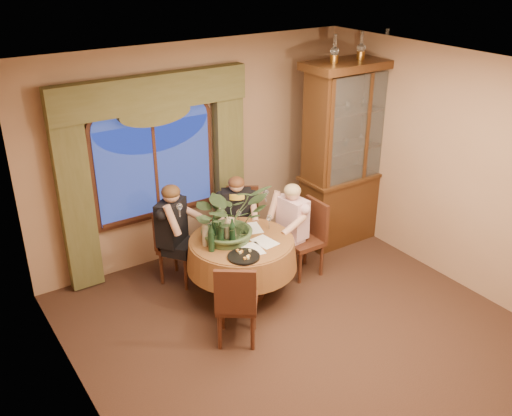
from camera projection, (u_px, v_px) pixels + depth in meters
floor at (311, 341)px, 6.08m from camera, size 5.00×5.00×0.00m
wall_back at (195, 151)px, 7.37m from camera, size 4.50×0.00×4.50m
wall_right at (469, 176)px, 6.61m from camera, size 0.00×5.00×5.00m
ceiling at (325, 79)px, 4.89m from camera, size 5.00×5.00×0.00m
window at (155, 170)px, 7.06m from camera, size 1.62×0.10×1.32m
arched_transom at (150, 108)px, 6.73m from camera, size 1.60×0.06×0.44m
drapery_left at (76, 199)px, 6.56m from camera, size 0.38×0.14×2.32m
drapery_right at (229, 164)px, 7.59m from camera, size 0.38×0.14×2.32m
swag_valance at (152, 93)px, 6.58m from camera, size 2.45×0.16×0.42m
dining_table at (242, 267)px, 6.73m from camera, size 1.38×1.38×0.75m
china_cabinet at (353, 153)px, 7.75m from camera, size 1.54×0.61×2.51m
oil_lamp_left at (335, 49)px, 6.93m from camera, size 0.11×0.11×0.34m
oil_lamp_center at (361, 45)px, 7.15m from camera, size 0.11×0.11×0.34m
oil_lamp_right at (386, 42)px, 7.37m from camera, size 0.11×0.11×0.34m
chair_right at (303, 240)px, 7.13m from camera, size 0.42×0.42×0.96m
chair_back_right at (243, 227)px, 7.45m from camera, size 0.58×0.58×0.96m
chair_back at (179, 246)px, 6.98m from camera, size 0.58×0.58×0.96m
chair_front_left at (237, 301)px, 5.92m from camera, size 0.59×0.59×0.96m
person_pink at (292, 229)px, 7.11m from camera, size 0.45×0.49×1.22m
person_back at (172, 235)px, 6.88m from camera, size 0.63×0.63×1.31m
person_scarf at (237, 220)px, 7.36m from camera, size 0.57×0.55×1.21m
stoneware_vase at (230, 229)px, 6.52m from camera, size 0.14×0.14×0.26m
centerpiece_plant at (228, 191)px, 6.36m from camera, size 0.90×1.00×0.78m
olive_bowl at (244, 239)px, 6.54m from camera, size 0.15×0.15×0.05m
cheese_platter at (244, 257)px, 6.19m from camera, size 0.35×0.35×0.02m
wine_bottle_0 at (215, 226)px, 6.52m from camera, size 0.07×0.07×0.33m
wine_bottle_1 at (221, 235)px, 6.32m from camera, size 0.07×0.07×0.33m
wine_bottle_2 at (211, 238)px, 6.26m from camera, size 0.07×0.07×0.33m
wine_bottle_3 at (227, 230)px, 6.42m from camera, size 0.07×0.07×0.33m
wine_bottle_4 at (205, 232)px, 6.38m from camera, size 0.07×0.07×0.33m
wine_bottle_5 at (232, 232)px, 6.37m from camera, size 0.07×0.07×0.33m
tasting_paper_0 at (265, 242)px, 6.51m from camera, size 0.25×0.32×0.00m
tasting_paper_1 at (252, 228)px, 6.82m from camera, size 0.29×0.35×0.00m
tasting_paper_2 at (252, 249)px, 6.35m from camera, size 0.26×0.33×0.00m
wine_glass_person_pink at (269, 222)px, 6.78m from camera, size 0.07×0.07×0.18m
wine_glass_person_back at (207, 227)px, 6.66m from camera, size 0.07×0.07×0.18m
wine_glass_person_scarf at (239, 216)px, 6.91m from camera, size 0.07×0.07×0.18m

